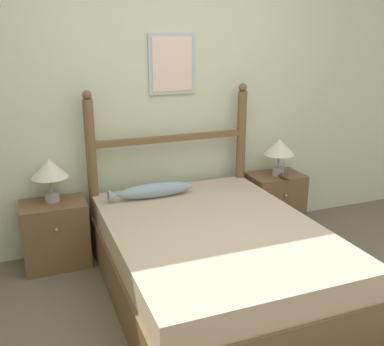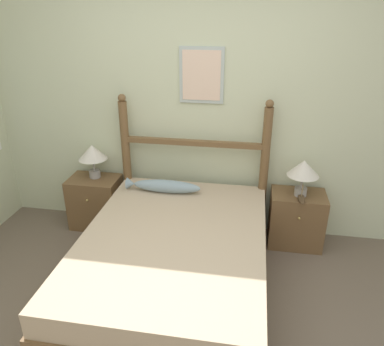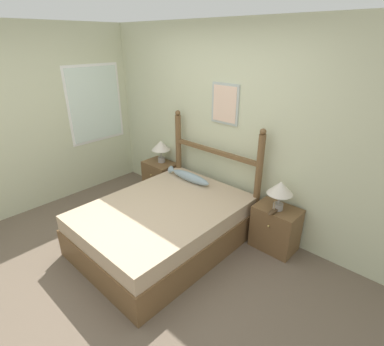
{
  "view_description": "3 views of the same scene",
  "coord_description": "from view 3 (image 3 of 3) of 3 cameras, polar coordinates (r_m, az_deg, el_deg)",
  "views": [
    {
      "loc": [
        -1.25,
        -2.0,
        1.83
      ],
      "look_at": [
        -0.03,
        1.11,
        0.79
      ],
      "focal_mm": 42.0,
      "sensor_mm": 36.0,
      "label": 1
    },
    {
      "loc": [
        0.51,
        -1.75,
        2.16
      ],
      "look_at": [
        0.04,
        1.02,
        0.9
      ],
      "focal_mm": 35.0,
      "sensor_mm": 36.0,
      "label": 2
    },
    {
      "loc": [
        2.27,
        -1.35,
        2.33
      ],
      "look_at": [
        0.04,
        1.05,
        0.85
      ],
      "focal_mm": 28.0,
      "sensor_mm": 36.0,
      "label": 3
    }
  ],
  "objects": [
    {
      "name": "ground_plane",
      "position": [
        3.52,
        -12.81,
        -17.82
      ],
      "size": [
        16.0,
        16.0,
        0.0
      ],
      "primitive_type": "plane",
      "color": "brown"
    },
    {
      "name": "wall_back",
      "position": [
        3.97,
        6.33,
        8.81
      ],
      "size": [
        6.4,
        0.08,
        2.55
      ],
      "color": "beige",
      "rests_on": "ground_plane"
    },
    {
      "name": "wall_left",
      "position": [
        4.73,
        -29.32,
        8.38
      ],
      "size": [
        0.08,
        6.4,
        2.55
      ],
      "color": "beige",
      "rests_on": "ground_plane"
    },
    {
      "name": "bed",
      "position": [
        3.69,
        -5.32,
        -9.83
      ],
      "size": [
        1.45,
        1.96,
        0.53
      ],
      "color": "brown",
      "rests_on": "ground_plane"
    },
    {
      "name": "headboard",
      "position": [
        4.06,
        4.24,
        1.26
      ],
      "size": [
        1.45,
        0.08,
        1.4
      ],
      "color": "brown",
      "rests_on": "ground_plane"
    },
    {
      "name": "nightstand_left",
      "position": [
        4.85,
        -6.06,
        -0.96
      ],
      "size": [
        0.51,
        0.38,
        0.54
      ],
      "color": "brown",
      "rests_on": "ground_plane"
    },
    {
      "name": "nightstand_right",
      "position": [
        3.74,
        15.61,
        -10.06
      ],
      "size": [
        0.51,
        0.38,
        0.54
      ],
      "color": "brown",
      "rests_on": "ground_plane"
    },
    {
      "name": "table_lamp_left",
      "position": [
        4.67,
        -5.94,
        5.06
      ],
      "size": [
        0.29,
        0.29,
        0.35
      ],
      "color": "gray",
      "rests_on": "nightstand_left"
    },
    {
      "name": "table_lamp_right",
      "position": [
        3.46,
        16.47,
        -2.97
      ],
      "size": [
        0.29,
        0.29,
        0.35
      ],
      "color": "gray",
      "rests_on": "nightstand_right"
    },
    {
      "name": "model_boat",
      "position": [
        3.5,
        15.33,
        -6.96
      ],
      "size": [
        0.06,
        0.23,
        0.15
      ],
      "color": "#4C3823",
      "rests_on": "nightstand_right"
    },
    {
      "name": "fish_pillow",
      "position": [
        4.1,
        -0.6,
        -0.69
      ],
      "size": [
        0.71,
        0.13,
        0.12
      ],
      "color": "#8499A3",
      "rests_on": "bed"
    }
  ]
}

